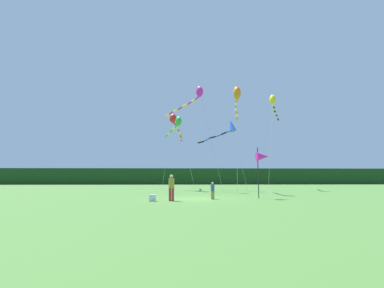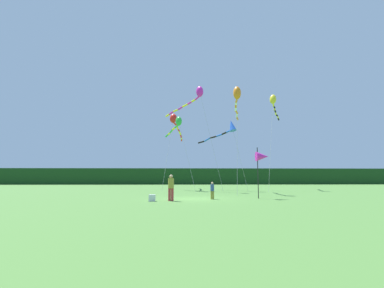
# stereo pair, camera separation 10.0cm
# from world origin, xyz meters

# --- Properties ---
(ground_plane) EXTENTS (120.00, 120.00, 0.00)m
(ground_plane) POSITION_xyz_m (0.00, 0.00, 0.00)
(ground_plane) COLOR #477533
(distant_treeline) EXTENTS (108.00, 3.22, 3.56)m
(distant_treeline) POSITION_xyz_m (0.00, 45.00, 1.78)
(distant_treeline) COLOR #193D19
(distant_treeline) RESTS_ON ground
(person_adult) EXTENTS (0.37, 0.37, 1.70)m
(person_adult) POSITION_xyz_m (-1.68, -2.01, 0.95)
(person_adult) COLOR #B23338
(person_adult) RESTS_ON ground
(person_child) EXTENTS (0.26, 0.26, 1.19)m
(person_child) POSITION_xyz_m (1.17, -0.61, 0.66)
(person_child) COLOR olive
(person_child) RESTS_ON ground
(cooler_box) EXTENTS (0.41, 0.41, 0.42)m
(cooler_box) POSITION_xyz_m (-2.87, -2.16, 0.21)
(cooler_box) COLOR silver
(cooler_box) RESTS_ON ground
(banner_flag_pole) EXTENTS (0.90, 0.70, 3.71)m
(banner_flag_pole) POSITION_xyz_m (4.92, -0.00, 3.01)
(banner_flag_pole) COLOR black
(banner_flag_pole) RESTS_ON ground
(kite_magenta) EXTENTS (6.44, 6.90, 12.08)m
(kite_magenta) POSITION_xyz_m (0.63, 11.95, 11.04)
(kite_magenta) COLOR #B2B2B2
(kite_magenta) RESTS_ON ground
(kite_red) EXTENTS (2.33, 10.57, 9.78)m
(kite_red) POSITION_xyz_m (-1.86, 16.34, 8.74)
(kite_red) COLOR #B2B2B2
(kite_red) RESTS_ON ground
(kite_yellow) EXTENTS (4.82, 9.63, 12.23)m
(kite_yellow) POSITION_xyz_m (11.02, 15.37, 11.19)
(kite_yellow) COLOR #B2B2B2
(kite_yellow) RESTS_ON ground
(kite_blue) EXTENTS (5.08, 6.61, 8.32)m
(kite_blue) POSITION_xyz_m (4.56, 12.70, 7.35)
(kite_blue) COLOR #B2B2B2
(kite_blue) RESTS_ON ground
(kite_green) EXTENTS (3.69, 7.12, 8.90)m
(kite_green) POSITION_xyz_m (-1.48, 13.44, 8.04)
(kite_green) COLOR #B2B2B2
(kite_green) RESTS_ON ground
(kite_orange) EXTENTS (1.77, 7.62, 10.58)m
(kite_orange) POSITION_xyz_m (4.55, 7.03, 9.59)
(kite_orange) COLOR #B2B2B2
(kite_orange) RESTS_ON ground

